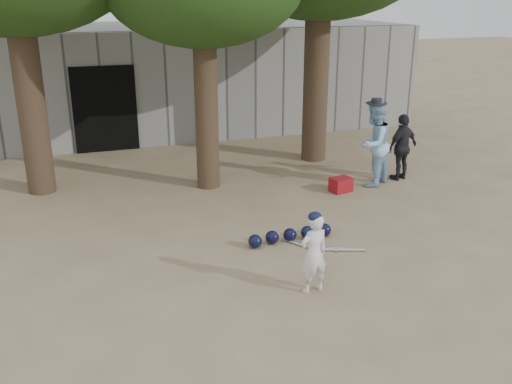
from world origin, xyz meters
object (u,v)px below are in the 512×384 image
object	(u,v)px
boy_player	(314,254)
red_bag	(341,185)
spectator_blue	(374,144)
spectator_dark	(402,147)

from	to	relation	value
boy_player	red_bag	distance (m)	4.32
red_bag	spectator_blue	bearing A→B (deg)	13.11
spectator_blue	spectator_dark	bearing A→B (deg)	155.85
spectator_dark	boy_player	bearing A→B (deg)	28.10
spectator_blue	boy_player	bearing A→B (deg)	17.21
boy_player	red_bag	bearing A→B (deg)	-130.41
spectator_dark	red_bag	distance (m)	1.76
boy_player	spectator_dark	world-z (taller)	spectator_dark
spectator_blue	spectator_dark	distance (m)	0.83
red_bag	spectator_dark	bearing A→B (deg)	11.47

